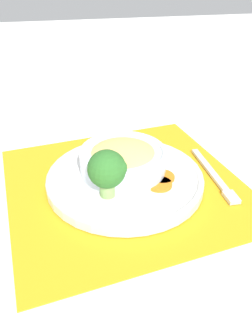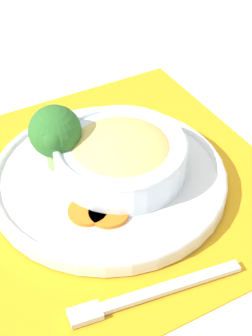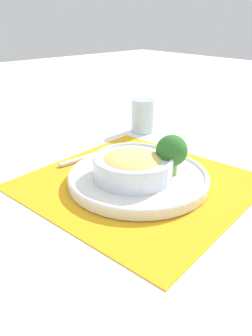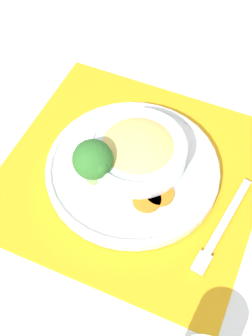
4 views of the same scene
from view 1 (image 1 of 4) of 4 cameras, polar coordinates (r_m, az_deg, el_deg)
name	(u,v)px [view 1 (image 1 of 4)]	position (r m, az deg, el deg)	size (l,w,h in m)	color
ground_plane	(125,184)	(0.60, -0.19, -2.87)	(4.00, 4.00, 0.00)	white
placemat	(125,183)	(0.60, -0.19, -2.71)	(0.46, 0.45, 0.00)	orange
plate	(125,178)	(0.60, -0.20, -1.67)	(0.28, 0.28, 0.02)	white
bowl	(123,159)	(0.59, -0.59, 1.66)	(0.16, 0.16, 0.05)	silver
broccoli_floret	(107,170)	(0.52, -3.30, -0.34)	(0.06, 0.06, 0.08)	#84AD5B
carrot_slice_near	(159,184)	(0.57, 5.79, -2.81)	(0.05, 0.05, 0.01)	orange
carrot_slice_middle	(162,177)	(0.59, 6.29, -1.56)	(0.05, 0.05, 0.01)	orange
fork	(217,179)	(0.63, 15.55, -1.86)	(0.02, 0.18, 0.01)	silver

